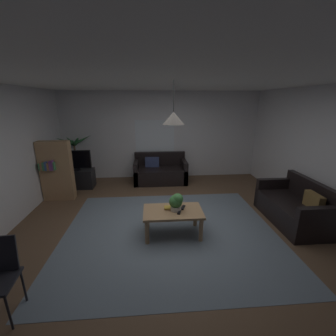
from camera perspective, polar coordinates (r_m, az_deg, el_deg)
name	(u,v)px	position (r m, az deg, el deg)	size (l,w,h in m)	color
floor	(169,226)	(4.29, 0.32, -14.88)	(5.76, 5.77, 0.02)	brown
rug	(170,232)	(4.11, 0.57, -16.17)	(3.75, 3.17, 0.01)	slate
wall_back	(161,136)	(6.63, -1.78, 8.41)	(5.88, 0.06, 2.55)	silver
wall_right	(329,157)	(4.95, 36.25, 2.23)	(0.06, 5.77, 2.55)	silver
ceiling	(170,81)	(3.66, 0.39, 21.73)	(5.76, 5.77, 0.02)	white
window_pane	(155,139)	(6.60, -3.43, 7.49)	(1.15, 0.01, 1.12)	white
couch_under_window	(160,172)	(6.37, -2.03, -1.16)	(1.49, 0.80, 0.82)	black
couch_right_side	(294,208)	(4.94, 29.97, -9.07)	(0.80, 1.47, 0.82)	black
coffee_table	(173,215)	(3.87, 1.27, -11.98)	(1.01, 0.60, 0.46)	#A87F56
book_on_table_0	(169,209)	(3.87, 0.33, -10.47)	(0.16, 0.10, 0.02)	#99663F
book_on_table_1	(168,207)	(3.86, 0.12, -10.18)	(0.14, 0.12, 0.02)	gold
remote_on_table_0	(183,207)	(3.91, 3.93, -10.17)	(0.05, 0.16, 0.02)	black
remote_on_table_1	(179,212)	(3.77, 2.93, -11.27)	(0.05, 0.16, 0.02)	black
potted_plant_on_table	(176,201)	(3.77, 2.19, -8.67)	(0.24, 0.23, 0.30)	beige
tv_stand	(77,179)	(6.43, -22.58, -2.57)	(0.90, 0.44, 0.50)	black
tv	(74,160)	(6.27, -23.18, 1.90)	(0.86, 0.16, 0.53)	black
potted_palm_corner	(76,161)	(6.87, -22.71, 1.69)	(0.92, 0.86, 1.38)	#B77051
bookshelf_corner	(56,171)	(5.72, -26.99, -0.64)	(0.70, 0.31, 1.40)	#A87F56
pendant_lamp	(174,118)	(3.40, 1.45, 12.85)	(0.33, 0.33, 0.63)	black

